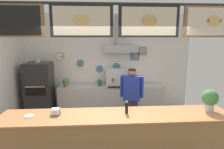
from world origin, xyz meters
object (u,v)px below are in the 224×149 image
shop_worker (132,99)px  potted_basil (131,80)px  condiment_plate (29,116)px  espresso_machine (116,77)px  napkin_holder (55,112)px  potted_thyme (66,82)px  pepper_grinder (127,107)px  basil_vase (210,99)px  pizza_oven (40,93)px  potted_rosemary (100,82)px

shop_worker → potted_basil: size_ratio=6.40×
shop_worker → condiment_plate: (-1.92, -1.35, 0.18)m
espresso_machine → napkin_holder: (-1.23, -2.41, -0.08)m
condiment_plate → potted_basil: bearing=50.0°
shop_worker → potted_thyme: bearing=-19.5°
espresso_machine → potted_basil: bearing=7.0°
potted_basil → shop_worker: bearing=-98.7°
potted_basil → pepper_grinder: size_ratio=1.13×
potted_thyme → pepper_grinder: size_ratio=1.07×
basil_vase → napkin_holder: bearing=179.9°
pizza_oven → potted_rosemary: (1.64, 0.27, 0.21)m
shop_worker → potted_thyme: (-1.72, 1.12, 0.19)m
potted_rosemary → basil_vase: (1.89, -2.43, 0.21)m
espresso_machine → potted_thyme: size_ratio=2.36×
napkin_holder → pizza_oven: bearing=112.1°
potted_thyme → condiment_plate: 2.48m
potted_rosemary → potted_thyme: bearing=179.7°
potted_basil → espresso_machine: bearing=-173.0°
napkin_holder → potted_thyme: bearing=95.1°
potted_basil → pepper_grinder: (-0.49, -2.49, 0.08)m
potted_basil → basil_vase: (0.97, -2.47, 0.18)m
potted_basil → potted_rosemary: bearing=-177.2°
potted_basil → condiment_plate: size_ratio=1.53×
potted_rosemary → basil_vase: basil_vase is taller
basil_vase → pepper_grinder: size_ratio=1.68×
potted_basil → condiment_plate: bearing=-130.0°
potted_basil → condiment_plate: potted_basil is taller
pizza_oven → napkin_holder: size_ratio=11.03×
pizza_oven → potted_basil: (2.56, 0.31, 0.24)m
basil_vase → pepper_grinder: 1.46m
espresso_machine → basil_vase: espresso_machine is taller
potted_basil → basil_vase: bearing=-68.6°
napkin_holder → basil_vase: bearing=-0.1°
potted_rosemary → napkin_holder: napkin_holder is taller
potted_thyme → pepper_grinder: (1.41, -2.45, 0.09)m
shop_worker → potted_thyme: shop_worker is taller
potted_rosemary → napkin_holder: 2.54m
condiment_plate → napkin_holder: bearing=5.6°
potted_rosemary → condiment_plate: bearing=-115.6°
pizza_oven → condiment_plate: (0.46, -2.20, 0.22)m
espresso_machine → potted_rosemary: espresso_machine is taller
espresso_machine → potted_thyme: (-1.45, 0.02, -0.11)m
napkin_holder → condiment_plate: 0.42m
napkin_holder → pepper_grinder: bearing=-1.2°
napkin_holder → pepper_grinder: 1.19m
espresso_machine → potted_rosemary: size_ratio=3.03×
pizza_oven → espresso_machine: (2.11, 0.26, 0.35)m
napkin_holder → condiment_plate: (-0.42, -0.04, -0.04)m
potted_rosemary → condiment_plate: size_ratio=1.14×
pepper_grinder → potted_rosemary: bearing=100.0°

